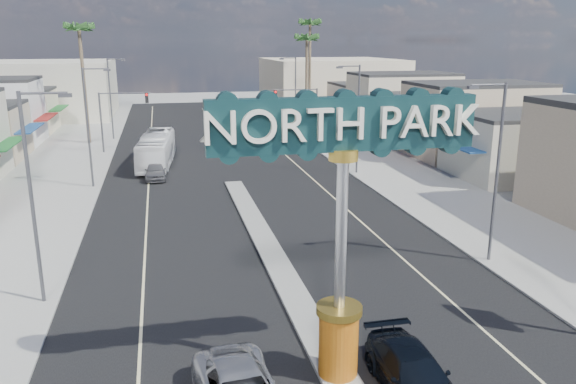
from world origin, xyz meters
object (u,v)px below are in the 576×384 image
streetlight_r_far (294,91)px  streetlight_l_near (35,189)px  gateway_sign (342,208)px  city_bus (156,150)px  streetlight_l_mid (90,122)px  car_parked_left (156,170)px  traffic_signal_right (300,105)px  streetlight_l_far (112,95)px  palm_right_far (310,29)px  palm_right_mid (307,43)px  streetlight_r_near (495,165)px  palm_left_far (79,34)px  traffic_signal_left (119,110)px  suv_right (413,374)px  streetlight_r_mid (356,114)px

streetlight_r_far → streetlight_l_near: bearing=-116.4°
gateway_sign → city_bus: size_ratio=0.87×
streetlight_l_mid → car_parked_left: streetlight_l_mid is taller
traffic_signal_right → car_parked_left: size_ratio=1.47×
streetlight_l_far → palm_right_far: palm_right_far is taller
streetlight_l_far → palm_right_mid: size_ratio=0.74×
streetlight_l_far → car_parked_left: 21.04m
palm_right_mid → city_bus: (-18.80, -18.99, -9.14)m
streetlight_r_near → palm_left_far: palm_left_far is taller
traffic_signal_left → car_parked_left: 13.01m
palm_right_far → suv_right: (-12.96, -61.41, -11.68)m
gateway_sign → streetlight_l_mid: 29.91m
streetlight_l_mid → city_bus: (4.63, 7.01, -3.60)m
traffic_signal_right → car_parked_left: traffic_signal_right is taller
streetlight_r_mid → palm_left_far: (-23.43, 20.00, 6.43)m
gateway_sign → streetlight_l_mid: gateway_sign is taller
gateway_sign → streetlight_l_far: bearing=101.8°
traffic_signal_left → palm_right_mid: (22.18, 12.01, 6.33)m
traffic_signal_left → streetlight_l_mid: (-1.25, -13.99, 0.79)m
streetlight_r_near → palm_right_far: 52.71m
traffic_signal_left → suv_right: 44.98m
streetlight_l_far → city_bus: size_ratio=0.86×
palm_right_far → suv_right: palm_right_far is taller
streetlight_l_mid → suv_right: 32.25m
gateway_sign → palm_right_far: 62.20m
palm_left_far → city_bus: size_ratio=1.25×
city_bus → suv_right: bearing=-71.7°
palm_left_far → car_parked_left: 22.22m
palm_right_mid → streetlight_l_mid: bearing=-132.0°
palm_right_mid → palm_right_far: (2.00, 6.00, 1.78)m
streetlight_r_near → suv_right: (-8.39, -9.41, -4.36)m
gateway_sign → suv_right: size_ratio=1.89×
streetlight_r_mid → palm_right_far: palm_right_far is taller
streetlight_r_mid → car_parked_left: (-16.36, 1.91, -4.37)m
city_bus → palm_right_far: bearing=56.3°
streetlight_l_far → city_bus: (4.63, -14.99, -3.60)m
streetlight_r_far → palm_left_far: palm_left_far is taller
streetlight_l_near → suv_right: 16.23m
streetlight_r_near → palm_right_far: (4.57, 52.00, 7.32)m
streetlight_r_near → city_bus: (-16.24, 27.01, -3.60)m
streetlight_l_near → city_bus: (4.63, 27.01, -3.60)m
traffic_signal_right → streetlight_l_far: size_ratio=0.67×
suv_right → streetlight_l_mid: bearing=113.5°
city_bus → streetlight_l_mid: bearing=-117.3°
streetlight_r_near → streetlight_r_mid: size_ratio=1.00×
traffic_signal_left → traffic_signal_right: size_ratio=1.00×
traffic_signal_left → streetlight_r_near: (19.62, -33.99, 0.79)m
traffic_signal_left → palm_left_far: palm_left_far is taller
streetlight_r_mid → palm_right_mid: (2.57, 26.00, 5.54)m
gateway_sign → palm_left_far: palm_left_far is taller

